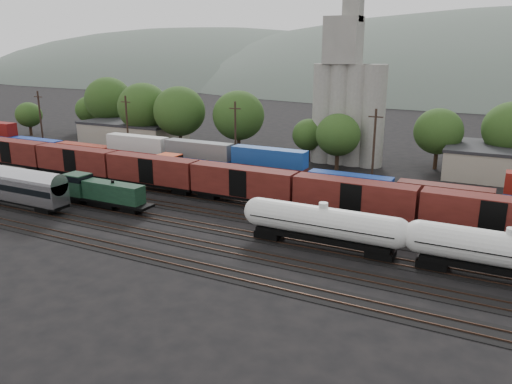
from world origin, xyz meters
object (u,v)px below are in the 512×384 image
at_px(green_locomotive, 98,191).
at_px(grain_silo, 347,103).
at_px(tank_car_a, 323,223).
at_px(orange_locomotive, 192,170).

height_order(green_locomotive, grain_silo, grain_silo).
xyz_separation_m(tank_car_a, orange_locomotive, (-26.73, 15.00, -0.40)).
relative_size(tank_car_a, orange_locomotive, 1.07).
height_order(tank_car_a, orange_locomotive, tank_car_a).
distance_m(tank_car_a, grain_silo, 43.14).
xyz_separation_m(green_locomotive, tank_car_a, (31.47, 0.00, 0.55)).
bearing_deg(grain_silo, orange_locomotive, -122.08).
distance_m(green_locomotive, grain_silo, 46.94).
bearing_deg(green_locomotive, tank_car_a, 0.00).
bearing_deg(orange_locomotive, green_locomotive, -107.52).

